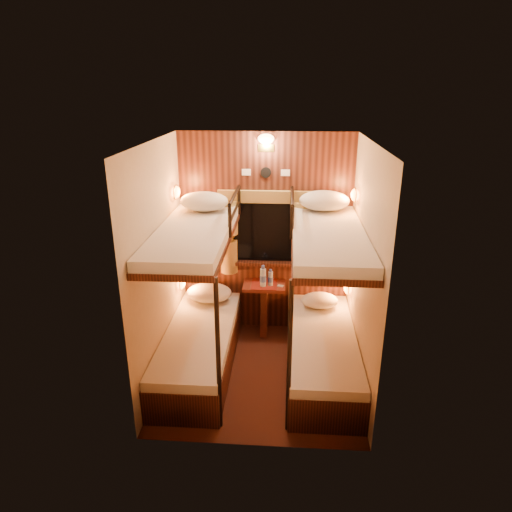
# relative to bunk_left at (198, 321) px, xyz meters

# --- Properties ---
(floor) EXTENTS (2.10, 2.10, 0.00)m
(floor) POSITION_rel_bunk_left_xyz_m (0.65, -0.07, -0.56)
(floor) COLOR #33180E
(floor) RESTS_ON ground
(ceiling) EXTENTS (2.10, 2.10, 0.00)m
(ceiling) POSITION_rel_bunk_left_xyz_m (0.65, -0.07, 1.84)
(ceiling) COLOR silver
(ceiling) RESTS_ON wall_back
(wall_back) EXTENTS (2.40, 0.00, 2.40)m
(wall_back) POSITION_rel_bunk_left_xyz_m (0.65, 0.98, 0.64)
(wall_back) COLOR #C6B293
(wall_back) RESTS_ON floor
(wall_front) EXTENTS (2.40, 0.00, 2.40)m
(wall_front) POSITION_rel_bunk_left_xyz_m (0.65, -1.12, 0.64)
(wall_front) COLOR #C6B293
(wall_front) RESTS_ON floor
(wall_left) EXTENTS (0.00, 2.40, 2.40)m
(wall_left) POSITION_rel_bunk_left_xyz_m (-0.35, -0.07, 0.64)
(wall_left) COLOR #C6B293
(wall_left) RESTS_ON floor
(wall_right) EXTENTS (0.00, 2.40, 2.40)m
(wall_right) POSITION_rel_bunk_left_xyz_m (1.65, -0.07, 0.64)
(wall_right) COLOR #C6B293
(wall_right) RESTS_ON floor
(back_panel) EXTENTS (2.00, 0.03, 2.40)m
(back_panel) POSITION_rel_bunk_left_xyz_m (0.65, 0.97, 0.64)
(back_panel) COLOR black
(back_panel) RESTS_ON floor
(bunk_left) EXTENTS (0.72, 1.90, 1.82)m
(bunk_left) POSITION_rel_bunk_left_xyz_m (0.00, 0.00, 0.00)
(bunk_left) COLOR black
(bunk_left) RESTS_ON floor
(bunk_right) EXTENTS (0.72, 1.90, 1.82)m
(bunk_right) POSITION_rel_bunk_left_xyz_m (1.30, 0.00, 0.00)
(bunk_right) COLOR black
(bunk_right) RESTS_ON floor
(window) EXTENTS (1.00, 0.12, 0.79)m
(window) POSITION_rel_bunk_left_xyz_m (0.65, 0.94, 0.62)
(window) COLOR black
(window) RESTS_ON back_panel
(curtains) EXTENTS (1.10, 0.22, 1.00)m
(curtains) POSITION_rel_bunk_left_xyz_m (0.65, 0.90, 0.71)
(curtains) COLOR olive
(curtains) RESTS_ON back_panel
(back_fixtures) EXTENTS (0.54, 0.09, 0.48)m
(back_fixtures) POSITION_rel_bunk_left_xyz_m (0.65, 0.93, 1.69)
(back_fixtures) COLOR black
(back_fixtures) RESTS_ON back_panel
(reading_lamps) EXTENTS (2.00, 0.20, 1.25)m
(reading_lamps) POSITION_rel_bunk_left_xyz_m (0.65, 0.63, 0.68)
(reading_lamps) COLOR orange
(reading_lamps) RESTS_ON wall_left
(table) EXTENTS (0.50, 0.34, 0.66)m
(table) POSITION_rel_bunk_left_xyz_m (0.65, 0.78, -0.14)
(table) COLOR #561B13
(table) RESTS_ON floor
(bottle_left) EXTENTS (0.08, 0.08, 0.26)m
(bottle_left) POSITION_rel_bunk_left_xyz_m (0.64, 0.72, 0.20)
(bottle_left) COLOR #99BFE5
(bottle_left) RESTS_ON table
(bottle_right) EXTENTS (0.06, 0.06, 0.21)m
(bottle_right) POSITION_rel_bunk_left_xyz_m (0.72, 0.75, 0.18)
(bottle_right) COLOR #99BFE5
(bottle_right) RESTS_ON table
(sachet_a) EXTENTS (0.08, 0.07, 0.01)m
(sachet_a) POSITION_rel_bunk_left_xyz_m (0.84, 0.74, 0.09)
(sachet_a) COLOR silver
(sachet_a) RESTS_ON table
(sachet_b) EXTENTS (0.08, 0.07, 0.00)m
(sachet_b) POSITION_rel_bunk_left_xyz_m (0.74, 0.77, 0.09)
(sachet_b) COLOR silver
(sachet_b) RESTS_ON table
(pillow_lower_left) EXTENTS (0.53, 0.38, 0.21)m
(pillow_lower_left) POSITION_rel_bunk_left_xyz_m (-0.00, 0.68, 0.00)
(pillow_lower_left) COLOR silver
(pillow_lower_left) RESTS_ON bunk_left
(pillow_lower_right) EXTENTS (0.42, 0.30, 0.17)m
(pillow_lower_right) POSITION_rel_bunk_left_xyz_m (1.30, 0.62, -0.02)
(pillow_lower_right) COLOR silver
(pillow_lower_right) RESTS_ON bunk_right
(pillow_upper_left) EXTENTS (0.53, 0.38, 0.21)m
(pillow_upper_left) POSITION_rel_bunk_left_xyz_m (-0.00, 0.60, 1.13)
(pillow_upper_left) COLOR silver
(pillow_upper_left) RESTS_ON bunk_left
(pillow_upper_right) EXTENTS (0.55, 0.39, 0.21)m
(pillow_upper_right) POSITION_rel_bunk_left_xyz_m (1.30, 0.71, 1.14)
(pillow_upper_right) COLOR silver
(pillow_upper_right) RESTS_ON bunk_right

